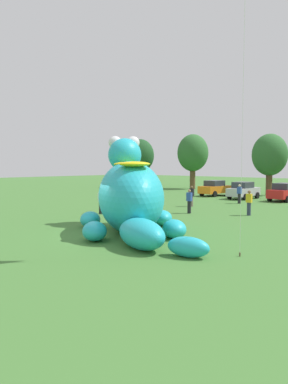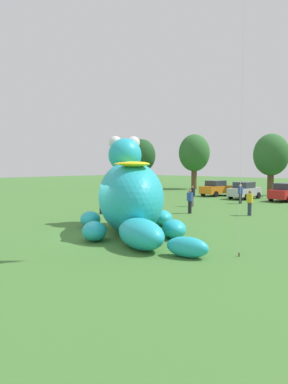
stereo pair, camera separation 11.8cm
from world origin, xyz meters
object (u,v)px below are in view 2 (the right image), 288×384
at_px(spectator_near_inflatable, 101,202).
at_px(spectator_wandering, 240,194).
at_px(spectator_mid_field, 250,203).
at_px(spectator_far_side, 190,201).
at_px(car_red, 286,192).
at_px(car_orange, 216,188).
at_px(giant_inflatable_creature, 131,196).
at_px(car_silver, 245,190).
at_px(spectator_by_cars, 192,196).

relative_size(spectator_near_inflatable, spectator_wandering, 1.00).
distance_m(spectator_mid_field, spectator_far_side, 4.08).
height_order(car_red, spectator_mid_field, car_red).
bearing_deg(spectator_wandering, car_orange, 137.79).
bearing_deg(spectator_near_inflatable, car_orange, 97.00).
height_order(car_red, spectator_near_inflatable, car_red).
distance_m(giant_inflatable_creature, car_silver, 21.17).
height_order(spectator_wandering, spectator_far_side, same).
distance_m(spectator_near_inflatable, spectator_mid_field, 10.21).
bearing_deg(spectator_far_side, car_orange, 115.53).
relative_size(car_red, spectator_near_inflatable, 2.45).
bearing_deg(spectator_mid_field, car_orange, 130.74).
xyz_separation_m(car_orange, car_silver, (3.99, -1.03, 0.00)).
distance_m(spectator_by_cars, spectator_wandering, 5.09).
height_order(car_silver, spectator_mid_field, car_silver).
bearing_deg(giant_inflatable_creature, spectator_by_cars, 111.57).
xyz_separation_m(car_red, spectator_by_cars, (-3.80, -9.68, -0.01)).
distance_m(giant_inflatable_creature, spectator_mid_field, 10.03).
bearing_deg(giant_inflatable_creature, spectator_far_side, 105.30).
height_order(car_orange, spectator_wandering, car_orange).
xyz_separation_m(car_silver, spectator_near_inflatable, (-1.75, -17.21, -0.01)).
height_order(giant_inflatable_creature, car_red, giant_inflatable_creature).
bearing_deg(car_red, giant_inflatable_creature, -87.98).
distance_m(giant_inflatable_creature, car_red, 21.22).
bearing_deg(car_orange, car_silver, -14.46).
distance_m(spectator_mid_field, spectator_by_cars, 6.18).
relative_size(giant_inflatable_creature, car_red, 2.29).
distance_m(car_red, spectator_by_cars, 10.40).
bearing_deg(car_red, spectator_by_cars, -111.43).
distance_m(spectator_mid_field, spectator_wandering, 7.67).
bearing_deg(spectator_wandering, spectator_near_inflatable, -105.88).
distance_m(car_orange, spectator_mid_field, 15.53).
height_order(car_red, spectator_far_side, car_red).
distance_m(car_orange, spectator_by_cars, 10.97).
bearing_deg(spectator_wandering, spectator_by_cars, -109.96).
bearing_deg(giant_inflatable_creature, car_red, 92.02).
bearing_deg(spectator_by_cars, spectator_far_side, -56.26).
xyz_separation_m(giant_inflatable_creature, spectator_near_inflatable, (-6.47, 3.40, -1.02)).
bearing_deg(giant_inflatable_creature, car_orange, 111.94).
bearing_deg(car_silver, spectator_far_side, -78.60).
bearing_deg(spectator_wandering, car_red, 67.17).
bearing_deg(spectator_by_cars, spectator_near_inflatable, -103.39).
distance_m(giant_inflatable_creature, spectator_near_inflatable, 7.38).
bearing_deg(spectator_by_cars, giant_inflatable_creature, -68.43).
distance_m(car_orange, spectator_near_inflatable, 18.38).
distance_m(car_red, spectator_mid_field, 11.51).
height_order(car_orange, spectator_near_inflatable, car_orange).
height_order(car_silver, spectator_by_cars, car_silver).
height_order(car_red, spectator_wandering, car_red).
bearing_deg(spectator_far_side, spectator_by_cars, 123.74).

